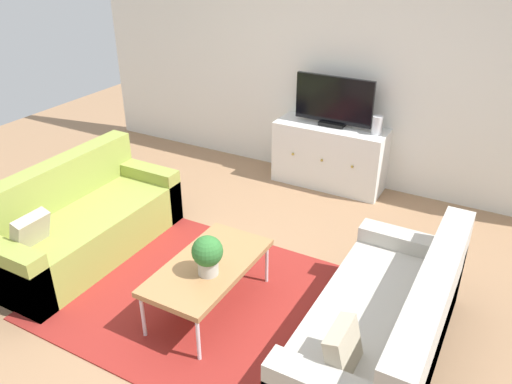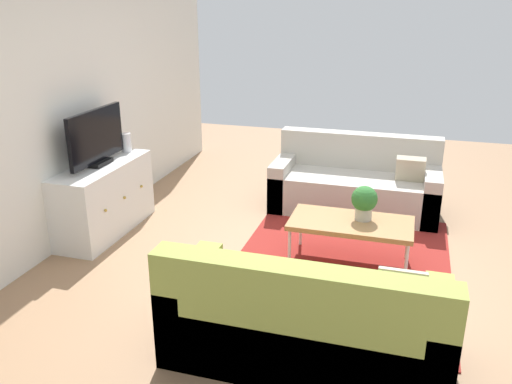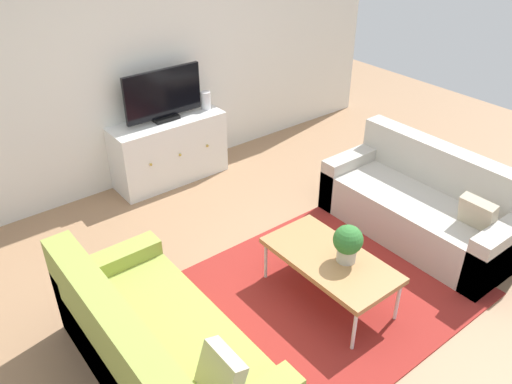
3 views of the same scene
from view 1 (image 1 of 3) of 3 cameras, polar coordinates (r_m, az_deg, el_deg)
The scene contains 10 objects.
ground_plane at distance 4.33m, azimuth -4.24°, elevation -10.86°, with size 10.00×10.00×0.00m, color #997251.
wall_back at distance 5.84m, azimuth 9.33°, elevation 14.03°, with size 6.40×0.12×2.70m, color silver.
area_rug at distance 4.23m, azimuth -5.36°, elevation -11.89°, with size 2.50×1.90×0.01m, color maroon.
couch_left_side at distance 4.92m, azimuth -19.23°, elevation -3.36°, with size 0.81×1.81×0.83m.
couch_right_side at distance 3.65m, azimuth 14.61°, elevation -14.79°, with size 0.81×1.81×0.83m.
coffee_table at distance 3.93m, azimuth -5.36°, elevation -8.36°, with size 0.56×1.08×0.42m.
potted_plant at distance 3.71m, azimuth -5.43°, elevation -6.89°, with size 0.23×0.23×0.31m.
tv_console at distance 5.88m, azimuth 8.18°, elevation 4.01°, with size 1.25×0.47×0.72m.
flat_screen_tv at distance 5.68m, azimuth 8.68°, elevation 9.93°, with size 0.88×0.16×0.55m.
glass_vase at distance 5.57m, azimuth 13.37°, elevation 7.26°, with size 0.11×0.11×0.20m, color silver.
Camera 1 is at (1.91, -2.80, 2.69)m, focal length 35.85 mm.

